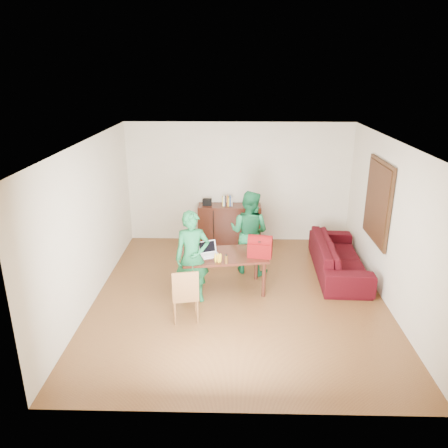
{
  "coord_description": "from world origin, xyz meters",
  "views": [
    {
      "loc": [
        -0.09,
        -6.79,
        3.79
      ],
      "look_at": [
        -0.27,
        0.46,
        1.19
      ],
      "focal_mm": 35.0,
      "sensor_mm": 36.0,
      "label": 1
    }
  ],
  "objects_px": {
    "red_bag": "(260,248)",
    "table": "(224,259)",
    "chair": "(185,304)",
    "laptop": "(210,254)",
    "person_far": "(249,232)",
    "person_near": "(192,257)",
    "sofa": "(339,257)",
    "bottle": "(226,259)"
  },
  "relations": [
    {
      "from": "sofa",
      "to": "laptop",
      "type": "bearing_deg",
      "value": 110.86
    },
    {
      "from": "person_near",
      "to": "laptop",
      "type": "height_order",
      "value": "person_near"
    },
    {
      "from": "table",
      "to": "person_near",
      "type": "relative_size",
      "value": 0.99
    },
    {
      "from": "red_bag",
      "to": "sofa",
      "type": "xyz_separation_m",
      "value": [
        1.59,
        0.83,
        -0.52
      ]
    },
    {
      "from": "table",
      "to": "person_far",
      "type": "distance_m",
      "value": 0.94
    },
    {
      "from": "red_bag",
      "to": "table",
      "type": "bearing_deg",
      "value": -176.32
    },
    {
      "from": "laptop",
      "to": "sofa",
      "type": "xyz_separation_m",
      "value": [
        2.46,
        0.83,
        -0.41
      ]
    },
    {
      "from": "sofa",
      "to": "red_bag",
      "type": "bearing_deg",
      "value": 119.61
    },
    {
      "from": "person_near",
      "to": "red_bag",
      "type": "xyz_separation_m",
      "value": [
        1.15,
        0.32,
        0.04
      ]
    },
    {
      "from": "table",
      "to": "person_near",
      "type": "bearing_deg",
      "value": -152.33
    },
    {
      "from": "table",
      "to": "red_bag",
      "type": "distance_m",
      "value": 0.68
    },
    {
      "from": "person_near",
      "to": "red_bag",
      "type": "distance_m",
      "value": 1.19
    },
    {
      "from": "table",
      "to": "laptop",
      "type": "xyz_separation_m",
      "value": [
        -0.24,
        -0.07,
        0.13
      ]
    },
    {
      "from": "laptop",
      "to": "chair",
      "type": "bearing_deg",
      "value": -133.77
    },
    {
      "from": "bottle",
      "to": "sofa",
      "type": "xyz_separation_m",
      "value": [
        2.17,
        1.14,
        -0.44
      ]
    },
    {
      "from": "table",
      "to": "bottle",
      "type": "height_order",
      "value": "bottle"
    },
    {
      "from": "table",
      "to": "red_bag",
      "type": "relative_size",
      "value": 3.82
    },
    {
      "from": "person_far",
      "to": "sofa",
      "type": "xyz_separation_m",
      "value": [
        1.76,
        -0.02,
        -0.49
      ]
    },
    {
      "from": "laptop",
      "to": "red_bag",
      "type": "relative_size",
      "value": 0.92
    },
    {
      "from": "laptop",
      "to": "person_far",
      "type": "bearing_deg",
      "value": 27.34
    },
    {
      "from": "chair",
      "to": "bottle",
      "type": "relative_size",
      "value": 5.62
    },
    {
      "from": "table",
      "to": "laptop",
      "type": "height_order",
      "value": "laptop"
    },
    {
      "from": "person_far",
      "to": "sofa",
      "type": "distance_m",
      "value": 1.82
    },
    {
      "from": "table",
      "to": "person_near",
      "type": "height_order",
      "value": "person_near"
    },
    {
      "from": "table",
      "to": "sofa",
      "type": "height_order",
      "value": "table"
    },
    {
      "from": "bottle",
      "to": "red_bag",
      "type": "height_order",
      "value": "red_bag"
    },
    {
      "from": "chair",
      "to": "red_bag",
      "type": "bearing_deg",
      "value": 26.34
    },
    {
      "from": "table",
      "to": "bottle",
      "type": "bearing_deg",
      "value": -90.57
    },
    {
      "from": "red_bag",
      "to": "sofa",
      "type": "relative_size",
      "value": 0.18
    },
    {
      "from": "laptop",
      "to": "red_bag",
      "type": "bearing_deg",
      "value": -22.86
    },
    {
      "from": "laptop",
      "to": "sofa",
      "type": "distance_m",
      "value": 2.63
    },
    {
      "from": "person_near",
      "to": "red_bag",
      "type": "bearing_deg",
      "value": 4.98
    },
    {
      "from": "person_far",
      "to": "red_bag",
      "type": "bearing_deg",
      "value": 125.91
    },
    {
      "from": "chair",
      "to": "laptop",
      "type": "relative_size",
      "value": 2.35
    },
    {
      "from": "laptop",
      "to": "sofa",
      "type": "bearing_deg",
      "value": -4.51
    },
    {
      "from": "red_bag",
      "to": "person_far",
      "type": "bearing_deg",
      "value": 109.98
    },
    {
      "from": "chair",
      "to": "laptop",
      "type": "distance_m",
      "value": 1.1
    },
    {
      "from": "table",
      "to": "chair",
      "type": "height_order",
      "value": "chair"
    },
    {
      "from": "chair",
      "to": "laptop",
      "type": "height_order",
      "value": "laptop"
    },
    {
      "from": "bottle",
      "to": "sofa",
      "type": "relative_size",
      "value": 0.07
    },
    {
      "from": "bottle",
      "to": "chair",
      "type": "bearing_deg",
      "value": -135.6
    },
    {
      "from": "chair",
      "to": "person_near",
      "type": "relative_size",
      "value": 0.56
    }
  ]
}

